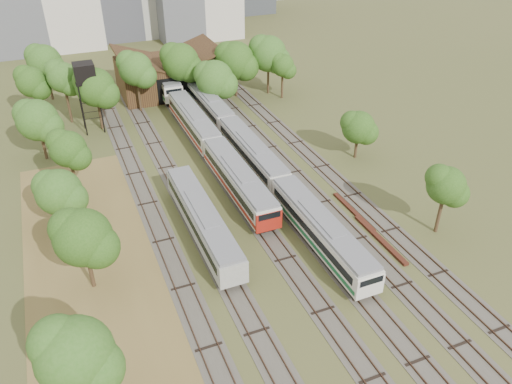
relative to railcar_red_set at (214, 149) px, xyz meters
name	(u,v)px	position (x,y,z in m)	size (l,w,h in m)	color
ground	(364,331)	(2.00, -31.47, -1.85)	(240.00, 240.00, 0.00)	#475123
dry_grass_patch	(119,326)	(-16.00, -23.47, -1.83)	(14.00, 60.00, 0.04)	brown
tracks	(243,183)	(1.33, -6.47, -1.80)	(24.60, 80.00, 0.19)	#4C473D
railcar_red_set	(214,149)	(0.00, 0.00, 0.00)	(2.83, 34.58, 3.49)	black
railcar_green_set	(252,153)	(4.00, -2.99, -0.07)	(2.72, 52.07, 3.36)	black
railcar_rear	(162,80)	(0.00, 27.25, 0.12)	(3.00, 16.07, 3.71)	black
old_grey_coach	(203,220)	(-6.00, -14.42, -0.03)	(2.70, 18.00, 3.33)	black
water_tower	(85,75)	(-12.84, 15.48, 6.42)	(2.83, 2.83, 9.81)	black
rail_pile_near	(380,239)	(10.00, -22.05, -1.70)	(0.57, 8.50, 0.28)	#4F2216
rail_pile_far	(353,211)	(10.20, -16.79, -1.72)	(0.49, 7.78, 0.25)	#4F2216
maintenance_shed	(168,75)	(1.00, 26.51, 1.07)	(16.45, 11.55, 7.58)	#351E13
tree_band_left	(56,171)	(-18.52, -5.47, 3.66)	(7.55, 76.11, 8.91)	#382616
tree_band_far	(190,68)	(2.74, 18.96, 4.32)	(36.78, 11.12, 9.60)	#382616
tree_band_right	(353,120)	(16.90, -5.08, 3.11)	(5.07, 43.22, 7.41)	#382616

